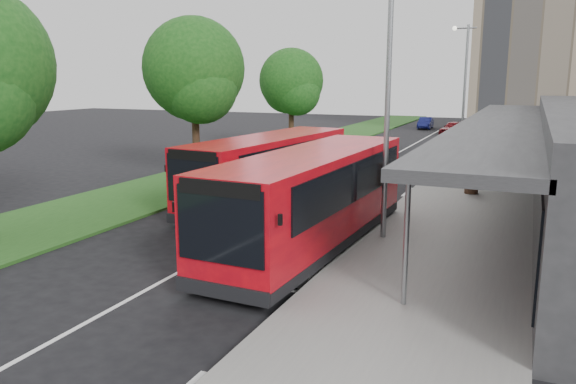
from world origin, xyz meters
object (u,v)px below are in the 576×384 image
at_px(tree_mid, 194,75).
at_px(tree_far, 291,85).
at_px(lamp_post_far, 464,82).
at_px(car_near, 454,128).
at_px(lamp_post_near, 385,87).
at_px(bollard, 476,158).
at_px(bus_main, 313,199).
at_px(bus_second, 269,170).
at_px(car_far, 426,123).
at_px(litter_bin, 472,181).

height_order(tree_mid, tree_far, tree_mid).
relative_size(lamp_post_far, car_near, 2.17).
bearing_deg(car_near, lamp_post_near, -70.03).
xyz_separation_m(tree_far, bollard, (12.50, -2.88, -3.92)).
bearing_deg(lamp_post_far, lamp_post_near, -90.00).
relative_size(bus_main, bus_second, 1.04).
distance_m(tree_mid, bus_second, 7.78).
distance_m(lamp_post_far, car_far, 21.80).
bearing_deg(bollard, litter_bin, -86.24).
xyz_separation_m(bus_second, car_far, (-0.31, 37.30, -0.83)).
relative_size(tree_far, bollard, 7.98).
height_order(bus_second, litter_bin, bus_second).
xyz_separation_m(lamp_post_near, car_far, (-5.70, 40.63, -4.15)).
bearing_deg(bus_second, car_near, 89.86).
xyz_separation_m(litter_bin, car_far, (-7.60, 32.53, -0.09)).
relative_size(lamp_post_far, bus_second, 0.81).
xyz_separation_m(tree_far, lamp_post_far, (11.13, 0.95, 0.21)).
distance_m(lamp_post_near, car_far, 41.23).
bearing_deg(tree_far, litter_bin, -40.07).
height_order(tree_far, bollard, tree_far).
bearing_deg(car_near, tree_mid, -91.32).
height_order(lamp_post_near, bollard, lamp_post_near).
bearing_deg(bollard, car_near, 100.88).
xyz_separation_m(tree_mid, lamp_post_far, (11.13, 12.95, -0.39)).
bearing_deg(bus_main, car_near, 93.31).
xyz_separation_m(lamp_post_far, car_far, (-5.70, 20.63, -4.15)).
distance_m(tree_far, lamp_post_far, 11.17).
xyz_separation_m(lamp_post_far, bus_main, (-1.71, -21.42, -3.24)).
bearing_deg(litter_bin, bollard, 93.76).
relative_size(tree_mid, bollard, 9.02).
bearing_deg(litter_bin, car_near, 98.77).
distance_m(tree_far, lamp_post_near, 22.07).
bearing_deg(tree_mid, bollard, 36.11).
height_order(tree_far, bus_main, tree_far).
height_order(lamp_post_far, bus_second, lamp_post_far).
bearing_deg(lamp_post_far, bollard, -70.35).
relative_size(lamp_post_far, litter_bin, 7.78).
xyz_separation_m(lamp_post_near, bus_second, (-5.39, 3.33, -3.31)).
relative_size(tree_far, car_near, 1.90).
xyz_separation_m(lamp_post_far, bus_second, (-5.39, -16.67, -3.31)).
relative_size(tree_mid, car_near, 2.15).
bearing_deg(litter_bin, tree_far, 139.93).
bearing_deg(bus_second, tree_mid, 152.53).
bearing_deg(tree_far, car_near, 60.93).
bearing_deg(car_near, tree_far, -102.78).
distance_m(bollard, car_near, 19.19).
bearing_deg(bus_main, bus_second, 130.27).
height_order(tree_far, car_far, tree_far).
relative_size(litter_bin, car_near, 0.28).
height_order(tree_far, litter_bin, tree_far).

